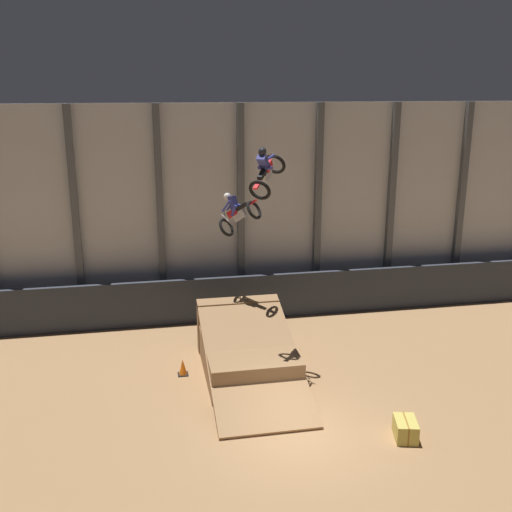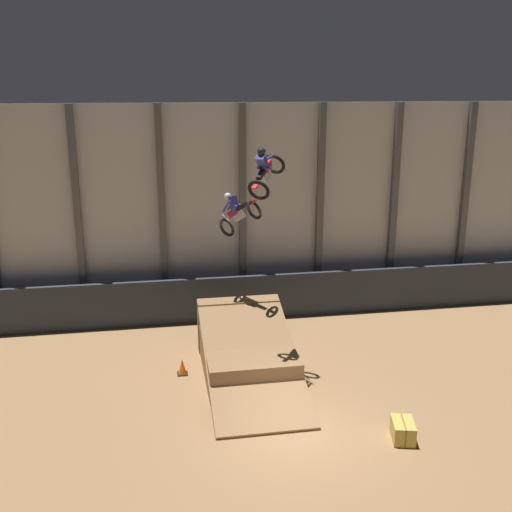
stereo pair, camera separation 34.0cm
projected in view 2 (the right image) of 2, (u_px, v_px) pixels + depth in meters
ground_plane at (295, 435)px, 17.22m from camera, size 60.00×60.00×0.00m
arena_back_wall at (242, 211)px, 25.50m from camera, size 32.00×0.40×9.00m
lower_barrier at (246, 298)px, 25.46m from camera, size 31.36×0.20×1.93m
dirt_ramp at (246, 352)px, 20.93m from camera, size 3.07×6.30×2.11m
rider_bike_left_air at (238, 213)px, 21.55m from camera, size 1.74×1.64×1.67m
rider_bike_right_air at (265, 171)px, 18.79m from camera, size 1.55×1.79×1.69m
traffic_cone_near_ramp at (182, 367)px, 20.74m from camera, size 0.36×0.36×0.58m
hay_bale_trackside at (403, 430)px, 16.91m from camera, size 0.80×1.02×0.57m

